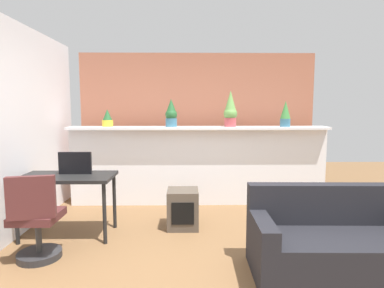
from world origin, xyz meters
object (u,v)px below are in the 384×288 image
at_px(tv_monitor, 75,163).
at_px(potted_plant_2, 230,110).
at_px(desk, 67,182).
at_px(potted_plant_1, 171,114).
at_px(side_cube_shelf, 183,209).
at_px(potted_plant_3, 285,114).
at_px(couch, 335,244).
at_px(office_chair, 36,224).
at_px(potted_plant_0, 107,119).

bearing_deg(tv_monitor, potted_plant_2, 28.97).
height_order(potted_plant_2, desk, potted_plant_2).
distance_m(potted_plant_1, potted_plant_2, 0.93).
bearing_deg(tv_monitor, side_cube_shelf, 7.15).
height_order(potted_plant_3, couch, potted_plant_3).
bearing_deg(tv_monitor, couch, -20.43).
bearing_deg(potted_plant_1, side_cube_shelf, -78.88).
distance_m(potted_plant_2, tv_monitor, 2.43).
relative_size(potted_plant_1, office_chair, 0.48).
xyz_separation_m(potted_plant_0, potted_plant_1, (1.01, -0.06, 0.08)).
xyz_separation_m(desk, couch, (2.83, -0.95, -0.38)).
relative_size(potted_plant_1, side_cube_shelf, 0.87).
relative_size(potted_plant_0, tv_monitor, 0.69).
height_order(side_cube_shelf, couch, couch).
relative_size(office_chair, side_cube_shelf, 1.82).
distance_m(tv_monitor, side_cube_shelf, 1.47).
xyz_separation_m(tv_monitor, couch, (2.76, -1.03, -0.60)).
bearing_deg(potted_plant_2, potted_plant_3, -0.62).
bearing_deg(potted_plant_2, potted_plant_1, 179.65).
bearing_deg(couch, potted_plant_1, 127.02).
xyz_separation_m(potted_plant_0, desk, (-0.19, -1.28, -0.72)).
distance_m(tv_monitor, office_chair, 0.90).
relative_size(potted_plant_2, office_chair, 0.62).
relative_size(potted_plant_2, couch, 0.36).
bearing_deg(couch, tv_monitor, 159.57).
bearing_deg(couch, potted_plant_3, 85.89).
bearing_deg(couch, desk, 161.49).
relative_size(office_chair, couch, 0.58).
relative_size(desk, office_chair, 1.21).
xyz_separation_m(potted_plant_2, tv_monitor, (-2.05, -1.14, -0.64)).
xyz_separation_m(desk, office_chair, (-0.08, -0.66, -0.28)).
distance_m(potted_plant_1, tv_monitor, 1.70).
height_order(potted_plant_0, desk, potted_plant_0).
height_order(potted_plant_2, couch, potted_plant_2).
xyz_separation_m(potted_plant_1, desk, (-1.20, -1.22, -0.80)).
height_order(potted_plant_0, potted_plant_1, potted_plant_1).
relative_size(potted_plant_0, desk, 0.25).
distance_m(office_chair, side_cube_shelf, 1.73).
relative_size(potted_plant_1, tv_monitor, 1.10).
height_order(potted_plant_1, potted_plant_2, potted_plant_2).
height_order(potted_plant_2, potted_plant_3, potted_plant_2).
xyz_separation_m(tv_monitor, side_cube_shelf, (1.32, 0.17, -0.64)).
height_order(tv_monitor, office_chair, tv_monitor).
distance_m(potted_plant_2, potted_plant_3, 0.87).
distance_m(potted_plant_2, office_chair, 3.11).
bearing_deg(potted_plant_2, couch, -71.86).
xyz_separation_m(potted_plant_3, couch, (-0.15, -2.15, -1.18)).
height_order(potted_plant_0, tv_monitor, potted_plant_0).
xyz_separation_m(potted_plant_3, office_chair, (-3.07, -1.86, -1.08)).
distance_m(potted_plant_0, desk, 1.48).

